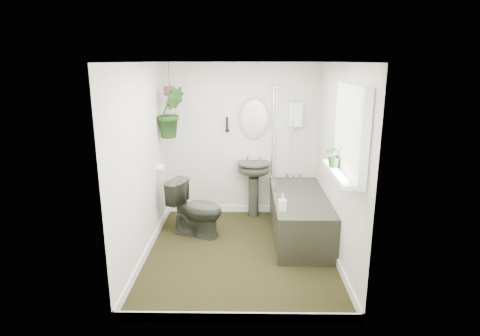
{
  "coord_description": "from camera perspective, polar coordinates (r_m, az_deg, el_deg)",
  "views": [
    {
      "loc": [
        0.07,
        -4.57,
        2.31
      ],
      "look_at": [
        0.0,
        0.15,
        1.05
      ],
      "focal_mm": 30.0,
      "sensor_mm": 36.0,
      "label": 1
    }
  ],
  "objects": [
    {
      "name": "window_sill",
      "position": [
        4.13,
        14.12,
        -0.69
      ],
      "size": [
        0.18,
        1.0,
        0.04
      ],
      "primitive_type": "cube",
      "color": "white",
      "rests_on": "wall_right"
    },
    {
      "name": "sill_plant",
      "position": [
        4.25,
        13.51,
        1.84
      ],
      "size": [
        0.24,
        0.21,
        0.26
      ],
      "primitive_type": "imported",
      "rotation": [
        0.0,
        0.0,
        -0.03
      ],
      "color": "black",
      "rests_on": "window_sill"
    },
    {
      "name": "window_recess",
      "position": [
        4.06,
        15.47,
        5.03
      ],
      "size": [
        0.08,
        1.0,
        0.9
      ],
      "primitive_type": "cube",
      "color": "white",
      "rests_on": "wall_right"
    },
    {
      "name": "wall_front",
      "position": [
        3.37,
        -0.39,
        -5.23
      ],
      "size": [
        2.3,
        0.02,
        2.3
      ],
      "primitive_type": "cube",
      "color": "white",
      "rests_on": "ground"
    },
    {
      "name": "pedestal_sink",
      "position": [
        6.11,
        1.94,
        -3.01
      ],
      "size": [
        0.56,
        0.5,
        0.85
      ],
      "primitive_type": null,
      "rotation": [
        0.0,
        0.0,
        -0.15
      ],
      "color": "#2C3025",
      "rests_on": "floor"
    },
    {
      "name": "bathtub",
      "position": [
        5.51,
        8.47,
        -6.74
      ],
      "size": [
        0.72,
        1.72,
        0.58
      ],
      "primitive_type": null,
      "color": "#2C3025",
      "rests_on": "floor"
    },
    {
      "name": "shower_box",
      "position": [
        6.0,
        7.89,
        7.54
      ],
      "size": [
        0.2,
        0.1,
        0.35
      ],
      "primitive_type": "cube",
      "color": "white",
      "rests_on": "wall_back"
    },
    {
      "name": "skirting",
      "position": [
        5.1,
        -0.03,
        -11.36
      ],
      "size": [
        2.3,
        2.8,
        0.1
      ],
      "primitive_type": "cube",
      "color": "white",
      "rests_on": "floor"
    },
    {
      "name": "hanging_pot",
      "position": [
        5.63,
        -9.98,
        10.76
      ],
      "size": [
        0.16,
        0.16,
        0.12
      ],
      "primitive_type": "cylinder",
      "color": "#4F352A",
      "rests_on": "ceiling"
    },
    {
      "name": "toilet",
      "position": [
        5.5,
        -6.24,
        -5.7
      ],
      "size": [
        0.85,
        0.68,
        0.76
      ],
      "primitive_type": "imported",
      "rotation": [
        0.0,
        0.0,
        1.18
      ],
      "color": "#2C3025",
      "rests_on": "floor"
    },
    {
      "name": "ceiling",
      "position": [
        4.57,
        -0.03,
        14.94
      ],
      "size": [
        2.3,
        2.8,
        0.02
      ],
      "primitive_type": "cube",
      "color": "white",
      "rests_on": "ground"
    },
    {
      "name": "window_blinds",
      "position": [
        4.04,
        14.85,
        5.04
      ],
      "size": [
        0.01,
        0.86,
        0.76
      ],
      "primitive_type": "cube",
      "color": "white",
      "rests_on": "wall_right"
    },
    {
      "name": "soap_bottle",
      "position": [
        4.82,
        6.06,
        -4.9
      ],
      "size": [
        0.09,
        0.09,
        0.2
      ],
      "primitive_type": "imported",
      "rotation": [
        0.0,
        0.0,
        -0.0
      ],
      "color": "black",
      "rests_on": "bathtub"
    },
    {
      "name": "floor",
      "position": [
        5.13,
        -0.03,
        -11.96
      ],
      "size": [
        2.3,
        2.8,
        0.02
      ],
      "primitive_type": "cube",
      "color": "black",
      "rests_on": "ground"
    },
    {
      "name": "wall_back",
      "position": [
        6.09,
        0.17,
        3.98
      ],
      "size": [
        2.3,
        0.02,
        2.3
      ],
      "primitive_type": "cube",
      "color": "white",
      "rests_on": "ground"
    },
    {
      "name": "bath_screen",
      "position": [
        5.67,
        4.89,
        4.43
      ],
      "size": [
        0.04,
        0.72,
        1.4
      ],
      "primitive_type": null,
      "color": "silver",
      "rests_on": "bathtub"
    },
    {
      "name": "oval_mirror",
      "position": [
        6.0,
        2.01,
        7.18
      ],
      "size": [
        0.46,
        0.03,
        0.62
      ],
      "primitive_type": "ellipsoid",
      "color": "tan",
      "rests_on": "wall_back"
    },
    {
      "name": "hanging_plant",
      "position": [
        5.66,
        -9.84,
        7.8
      ],
      "size": [
        0.47,
        0.42,
        0.71
      ],
      "primitive_type": "imported",
      "rotation": [
        0.0,
        0.0,
        0.34
      ],
      "color": "black",
      "rests_on": "ceiling"
    },
    {
      "name": "wall_right",
      "position": [
        4.84,
        13.84,
        0.63
      ],
      "size": [
        0.02,
        2.8,
        2.3
      ],
      "primitive_type": "cube",
      "color": "white",
      "rests_on": "ground"
    },
    {
      "name": "wall_left",
      "position": [
        4.87,
        -13.8,
        0.73
      ],
      "size": [
        0.02,
        2.8,
        2.3
      ],
      "primitive_type": "cube",
      "color": "white",
      "rests_on": "ground"
    },
    {
      "name": "wall_sconce",
      "position": [
        6.01,
        -1.84,
        6.23
      ],
      "size": [
        0.04,
        0.04,
        0.22
      ],
      "primitive_type": "cylinder",
      "color": "black",
      "rests_on": "wall_back"
    },
    {
      "name": "toilet_roll_holder",
      "position": [
        5.58,
        -11.29,
        0.02
      ],
      "size": [
        0.11,
        0.11,
        0.11
      ],
      "primitive_type": "cylinder",
      "rotation": [
        0.0,
        1.57,
        0.0
      ],
      "color": "white",
      "rests_on": "wall_left"
    }
  ]
}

